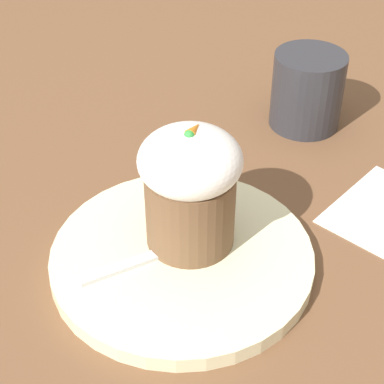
# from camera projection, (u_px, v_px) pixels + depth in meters

# --- Properties ---
(ground_plane) EXTENTS (4.00, 4.00, 0.00)m
(ground_plane) POSITION_uv_depth(u_px,v_px,m) (182.00, 264.00, 0.55)
(ground_plane) COLOR brown
(dessert_plate) EXTENTS (0.22, 0.22, 0.01)m
(dessert_plate) POSITION_uv_depth(u_px,v_px,m) (182.00, 258.00, 0.55)
(dessert_plate) COLOR beige
(dessert_plate) RESTS_ON ground_plane
(carrot_cake) EXTENTS (0.08, 0.08, 0.11)m
(carrot_cake) POSITION_uv_depth(u_px,v_px,m) (192.00, 186.00, 0.52)
(carrot_cake) COLOR brown
(carrot_cake) RESTS_ON dessert_plate
(spoon) EXTENTS (0.11, 0.09, 0.01)m
(spoon) POSITION_uv_depth(u_px,v_px,m) (174.00, 247.00, 0.54)
(spoon) COLOR silver
(spoon) RESTS_ON dessert_plate
(coffee_cup) EXTENTS (0.11, 0.08, 0.08)m
(coffee_cup) POSITION_uv_depth(u_px,v_px,m) (308.00, 90.00, 0.70)
(coffee_cup) COLOR #2D2D33
(coffee_cup) RESTS_ON ground_plane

